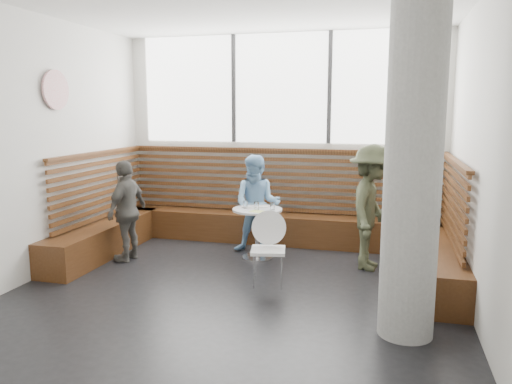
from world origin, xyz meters
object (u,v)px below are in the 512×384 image
(cafe_table, at_px, (257,223))
(cafe_chair, at_px, (270,242))
(child_left, at_px, (127,211))
(child_back, at_px, (257,204))
(adult_man, at_px, (372,207))
(concrete_column, at_px, (413,162))

(cafe_table, distance_m, cafe_chair, 1.03)
(cafe_table, xyz_separation_m, cafe_chair, (0.40, -0.95, -0.00))
(child_left, bearing_deg, child_back, 121.20)
(child_left, bearing_deg, adult_man, 102.95)
(cafe_table, relative_size, cafe_chair, 0.82)
(concrete_column, bearing_deg, cafe_table, 134.46)
(child_back, bearing_deg, cafe_table, -79.24)
(cafe_table, relative_size, adult_man, 0.44)
(adult_man, bearing_deg, concrete_column, -160.05)
(concrete_column, bearing_deg, child_back, 131.69)
(child_back, distance_m, child_left, 1.82)
(cafe_table, distance_m, child_left, 1.79)
(concrete_column, height_order, cafe_chair, concrete_column)
(adult_man, relative_size, child_left, 1.17)
(child_back, bearing_deg, cafe_chair, -73.29)
(cafe_chair, distance_m, adult_man, 1.48)
(concrete_column, distance_m, cafe_chair, 2.13)
(adult_man, height_order, child_left, adult_man)
(cafe_table, relative_size, child_left, 0.51)
(cafe_chair, bearing_deg, cafe_table, 101.87)
(concrete_column, relative_size, cafe_chair, 3.70)
(child_back, xyz_separation_m, child_left, (-1.63, -0.81, -0.02))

